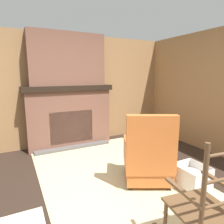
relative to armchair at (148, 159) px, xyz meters
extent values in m
plane|color=#2D2119|center=(0.19, -0.58, -0.37)|extent=(14.00, 14.00, 0.00)
cube|color=#9E7247|center=(-2.29, -0.58, 0.85)|extent=(0.06, 5.48, 2.44)
cube|color=brown|center=(-2.08, -0.58, 0.24)|extent=(0.36, 1.78, 1.23)
cube|color=black|center=(-1.94, -0.58, 0.09)|extent=(0.08, 0.93, 0.69)
cube|color=#565451|center=(-1.82, -0.58, -0.34)|extent=(0.16, 1.61, 0.06)
cube|color=black|center=(-2.08, -0.58, 0.92)|extent=(0.46, 1.88, 0.11)
cube|color=brown|center=(-2.08, -0.58, 1.51)|extent=(0.32, 1.57, 1.08)
cube|color=#C6B789|center=(-0.28, -0.35, -0.37)|extent=(3.40, 2.15, 0.01)
cube|color=#C6662D|center=(-0.05, 0.02, -0.19)|extent=(0.85, 0.85, 0.24)
cube|color=#C6662D|center=(-0.05, 0.02, -0.04)|extent=(0.89, 0.90, 0.18)
cube|color=#C6662D|center=(0.19, -0.10, 0.37)|extent=(0.41, 0.65, 0.64)
cube|color=#C6662D|center=(-0.20, -0.22, 0.15)|extent=(0.57, 0.35, 0.20)
cube|color=#C6662D|center=(0.07, 0.29, 0.15)|extent=(0.57, 0.35, 0.20)
cylinder|color=#332319|center=(-0.41, -0.09, -0.34)|extent=(0.07, 0.07, 0.06)
cylinder|color=#332319|center=(-0.16, 0.38, -0.34)|extent=(0.07, 0.07, 0.06)
cylinder|color=#332319|center=(0.07, -0.33, -0.34)|extent=(0.07, 0.07, 0.06)
cylinder|color=#332319|center=(0.31, 0.14, -0.34)|extent=(0.07, 0.07, 0.06)
cylinder|color=brown|center=(0.93, -0.50, -0.14)|extent=(0.04, 0.04, 0.38)
cylinder|color=brown|center=(0.99, -0.10, -0.14)|extent=(0.04, 0.04, 0.38)
cube|color=brown|center=(1.17, -0.33, 0.06)|extent=(0.56, 0.54, 0.02)
cylinder|color=brown|center=(1.35, -0.56, 0.40)|extent=(0.04, 0.04, 0.70)
cylinder|color=brown|center=(1.38, -0.36, 0.26)|extent=(0.08, 0.39, 0.03)
cube|color=brown|center=(1.14, -0.53, 0.27)|extent=(0.44, 0.10, 0.02)
cube|color=brown|center=(1.20, -0.13, 0.27)|extent=(0.44, 0.10, 0.02)
cylinder|color=brown|center=(-1.06, 0.87, -0.30)|extent=(0.20, 0.45, 0.14)
cylinder|color=brown|center=(-0.92, 0.85, -0.30)|extent=(0.20, 0.45, 0.14)
cylinder|color=brown|center=(-0.78, 0.83, -0.30)|extent=(0.20, 0.45, 0.14)
cylinder|color=brown|center=(-0.99, 0.86, -0.19)|extent=(0.20, 0.45, 0.14)
cylinder|color=brown|center=(-0.85, 0.84, -0.19)|extent=(0.20, 0.45, 0.14)
cube|color=white|center=(0.40, 0.46, -0.37)|extent=(0.43, 0.39, 0.01)
cube|color=white|center=(0.60, 0.46, -0.21)|extent=(0.02, 0.39, 0.33)
cube|color=white|center=(0.20, 0.45, -0.21)|extent=(0.02, 0.39, 0.33)
cube|color=white|center=(0.40, 0.64, -0.21)|extent=(0.42, 0.02, 0.33)
cube|color=white|center=(0.41, 0.27, -0.21)|extent=(0.42, 0.02, 0.33)
ellipsoid|color=white|center=(0.40, 0.46, -0.19)|extent=(0.34, 0.32, 0.20)
ellipsoid|color=#47708E|center=(-2.11, -0.95, 1.03)|extent=(0.10, 0.10, 0.11)
cylinder|color=white|center=(-2.11, -0.95, 1.18)|extent=(0.06, 0.06, 0.21)
cube|color=black|center=(-2.11, -0.44, 1.04)|extent=(0.16, 0.26, 0.14)
cube|color=silver|center=(-2.03, -0.44, 1.05)|extent=(0.01, 0.04, 0.02)
camera|label=1|loc=(2.18, -1.70, 1.19)|focal=32.00mm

